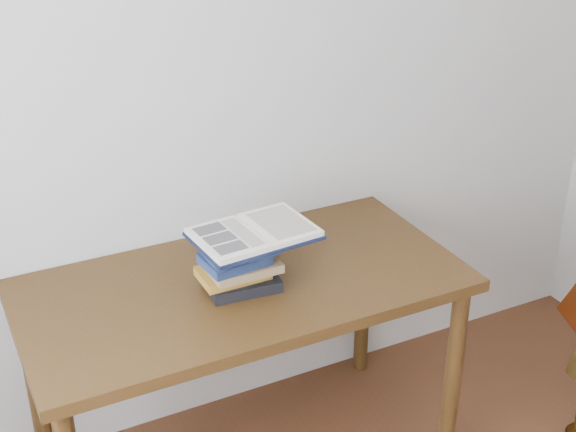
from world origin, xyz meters
TOP-DOWN VIEW (x-y plane):
  - desk at (-0.07, 1.38)m, footprint 1.45×0.73m
  - book_stack at (-0.09, 1.34)m, footprint 0.25×0.19m
  - open_book at (-0.05, 1.32)m, footprint 0.39×0.29m

SIDE VIEW (x-z plane):
  - desk at x=-0.07m, z-range 0.29..1.07m
  - book_stack at x=-0.09m, z-range 0.78..0.97m
  - open_book at x=-0.05m, z-range 0.97..0.99m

